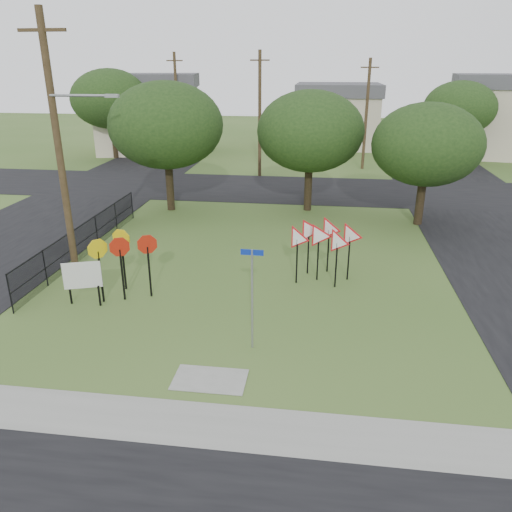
{
  "coord_description": "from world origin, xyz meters",
  "views": [
    {
      "loc": [
        2.79,
        -13.63,
        8.1
      ],
      "look_at": [
        0.55,
        3.0,
        1.6
      ],
      "focal_mm": 35.0,
      "sensor_mm": 36.0,
      "label": 1
    }
  ],
  "objects_px": {
    "yield_sign_cluster": "(324,238)",
    "stop_sign_cluster": "(122,251)",
    "street_name_sign": "(252,293)",
    "info_board": "(82,277)"
  },
  "relations": [
    {
      "from": "stop_sign_cluster",
      "to": "street_name_sign",
      "type": "bearing_deg",
      "value": -29.53
    },
    {
      "from": "street_name_sign",
      "to": "yield_sign_cluster",
      "type": "xyz_separation_m",
      "value": [
        2.03,
        5.51,
        -0.06
      ]
    },
    {
      "from": "street_name_sign",
      "to": "yield_sign_cluster",
      "type": "bearing_deg",
      "value": 69.73
    },
    {
      "from": "stop_sign_cluster",
      "to": "info_board",
      "type": "distance_m",
      "value": 1.63
    },
    {
      "from": "stop_sign_cluster",
      "to": "info_board",
      "type": "bearing_deg",
      "value": -144.92
    },
    {
      "from": "yield_sign_cluster",
      "to": "info_board",
      "type": "xyz_separation_m",
      "value": [
        -8.37,
        -3.44,
        -0.67
      ]
    },
    {
      "from": "stop_sign_cluster",
      "to": "yield_sign_cluster",
      "type": "relative_size",
      "value": 0.82
    },
    {
      "from": "street_name_sign",
      "to": "info_board",
      "type": "bearing_deg",
      "value": 161.94
    },
    {
      "from": "street_name_sign",
      "to": "info_board",
      "type": "height_order",
      "value": "street_name_sign"
    },
    {
      "from": "yield_sign_cluster",
      "to": "stop_sign_cluster",
      "type": "bearing_deg",
      "value": -160.07
    }
  ]
}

